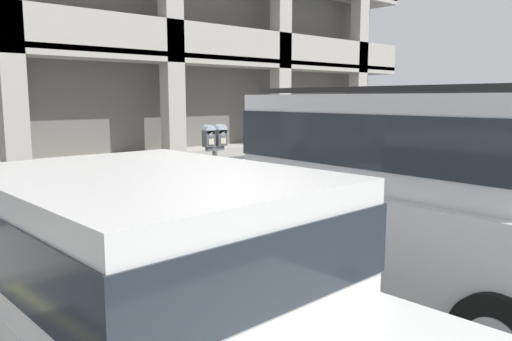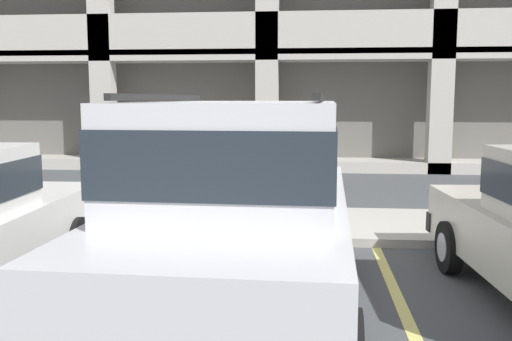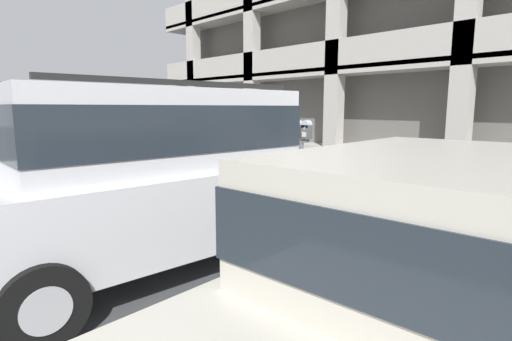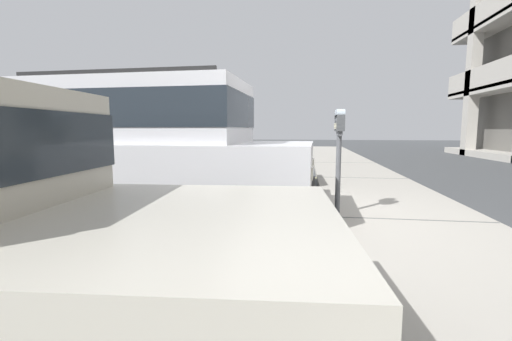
# 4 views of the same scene
# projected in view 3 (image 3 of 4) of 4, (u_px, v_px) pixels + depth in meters

# --- Properties ---
(ground_plane) EXTENTS (80.00, 80.00, 0.10)m
(ground_plane) POSITION_uv_depth(u_px,v_px,m) (293.00, 225.00, 6.28)
(ground_plane) COLOR #444749
(sidewalk) EXTENTS (40.00, 2.20, 0.12)m
(sidewalk) POSITION_uv_depth(u_px,v_px,m) (341.00, 205.00, 7.14)
(sidewalk) COLOR #ADA89E
(sidewalk) RESTS_ON ground_plane
(parking_stall_lines) EXTENTS (12.58, 4.80, 0.01)m
(parking_stall_lines) POSITION_uv_depth(u_px,v_px,m) (317.00, 278.00, 4.20)
(parking_stall_lines) COLOR #DBD16B
(parking_stall_lines) RESTS_ON ground_plane
(silver_suv) EXTENTS (2.13, 4.84, 2.03)m
(silver_suv) POSITION_uv_depth(u_px,v_px,m) (157.00, 170.00, 4.43)
(silver_suv) COLOR silver
(silver_suv) RESTS_ON ground_plane
(red_sedan) EXTENTS (1.95, 4.54, 1.54)m
(red_sedan) POSITION_uv_depth(u_px,v_px,m) (59.00, 167.00, 6.50)
(red_sedan) COLOR silver
(red_sedan) RESTS_ON ground_plane
(dark_hatchback) EXTENTS (2.06, 4.59, 1.54)m
(dark_hatchback) POSITION_uv_depth(u_px,v_px,m) (456.00, 273.00, 2.33)
(dark_hatchback) COLOR beige
(dark_hatchback) RESTS_ON ground_plane
(parking_meter_near) EXTENTS (0.35, 0.12, 1.46)m
(parking_meter_near) POSITION_uv_depth(u_px,v_px,m) (301.00, 143.00, 6.43)
(parking_meter_near) COLOR #595B60
(parking_meter_near) RESTS_ON sidewalk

